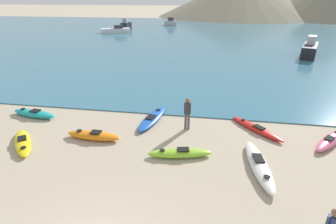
{
  "coord_description": "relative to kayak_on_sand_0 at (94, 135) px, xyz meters",
  "views": [
    {
      "loc": [
        2.6,
        -3.64,
        6.27
      ],
      "look_at": [
        0.46,
        9.17,
        0.5
      ],
      "focal_mm": 28.0,
      "sensor_mm": 36.0,
      "label": 1
    }
  ],
  "objects": [
    {
      "name": "moored_boat_2",
      "position": [
        -12.33,
        37.52,
        0.36
      ],
      "size": [
        5.45,
        3.87,
        1.35
      ],
      "color": "white",
      "rests_on": "bay_water"
    },
    {
      "name": "kayak_on_sand_6",
      "position": [
        4.25,
        -0.82,
        -0.02
      ],
      "size": [
        2.81,
        1.18,
        0.36
      ],
      "color": "#8CCC2D",
      "rests_on": "ground_plane"
    },
    {
      "name": "kayak_on_sand_3",
      "position": [
        7.44,
        -1.15,
        -0.01
      ],
      "size": [
        1.1,
        3.62,
        0.38
      ],
      "color": "white",
      "rests_on": "ground_plane"
    },
    {
      "name": "kayak_on_sand_5",
      "position": [
        7.78,
        2.14,
        -0.05
      ],
      "size": [
        2.56,
        2.81,
        0.3
      ],
      "color": "red",
      "rests_on": "ground_plane"
    },
    {
      "name": "person_near_waterline",
      "position": [
        4.3,
        1.72,
        0.8
      ],
      "size": [
        0.34,
        0.29,
        1.7
      ],
      "color": "#4C4C4C",
      "rests_on": "ground_plane"
    },
    {
      "name": "moored_boat_3",
      "position": [
        16.1,
        21.56,
        0.64
      ],
      "size": [
        3.14,
        5.4,
        2.17
      ],
      "color": "black",
      "rests_on": "bay_water"
    },
    {
      "name": "kayak_on_sand_7",
      "position": [
        2.32,
        2.4,
        -0.04
      ],
      "size": [
        1.34,
        3.41,
        0.32
      ],
      "color": "blue",
      "rests_on": "ground_plane"
    },
    {
      "name": "kayak_on_sand_4",
      "position": [
        -4.41,
        1.86,
        -0.0
      ],
      "size": [
        2.88,
        1.21,
        0.4
      ],
      "color": "teal",
      "rests_on": "ground_plane"
    },
    {
      "name": "kayak_on_sand_2",
      "position": [
        10.95,
        1.35,
        -0.01
      ],
      "size": [
        2.21,
        2.52,
        0.38
      ],
      "color": "#E5668C",
      "rests_on": "ground_plane"
    },
    {
      "name": "moored_boat_1",
      "position": [
        -12.29,
        43.33,
        0.65
      ],
      "size": [
        1.44,
        3.3,
        2.19
      ],
      "color": "black",
      "rests_on": "bay_water"
    },
    {
      "name": "moored_boat_0",
      "position": [
        -4.71,
        53.1,
        0.49
      ],
      "size": [
        3.31,
        4.35,
        1.73
      ],
      "color": "#B2B2B7",
      "rests_on": "bay_water"
    },
    {
      "name": "kayak_on_sand_1",
      "position": [
        -2.97,
        -1.08,
        -0.04
      ],
      "size": [
        2.28,
        2.56,
        0.31
      ],
      "color": "yellow",
      "rests_on": "ground_plane"
    },
    {
      "name": "kayak_on_sand_0",
      "position": [
        0.0,
        0.0,
        0.0
      ],
      "size": [
        2.7,
        0.84,
        0.4
      ],
      "color": "orange",
      "rests_on": "ground_plane"
    },
    {
      "name": "bay_water",
      "position": [
        2.71,
        38.22,
        -0.15
      ],
      "size": [
        160.0,
        70.0,
        0.06
      ],
      "primitive_type": "cube",
      "color": "teal",
      "rests_on": "ground_plane"
    }
  ]
}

